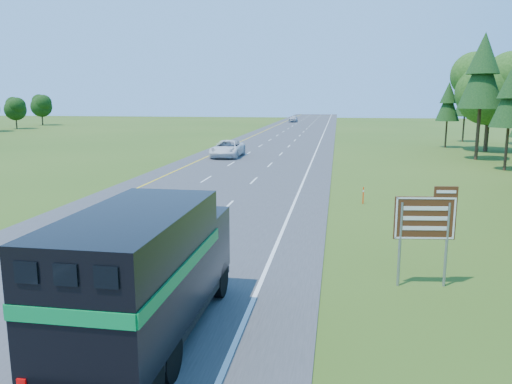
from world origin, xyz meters
The scene contains 7 objects.
road centered at (0.00, 50.00, 0.02)m, with size 15.00×260.00×0.04m, color #38383A.
lane_markings centered at (0.00, 50.00, 0.04)m, with size 11.15×260.00×0.01m.
horse_truck centered at (3.36, 3.95, 1.93)m, with size 2.57×7.99×3.53m.
white_suv centered at (-3.36, 43.42, 0.89)m, with size 2.83×6.15×1.71m, color white.
far_car centered at (-3.23, 118.87, 0.86)m, with size 1.93×4.79×1.63m, color #B6B7BE.
exit_sign centered at (10.79, 9.19, 2.17)m, with size 1.97×0.30×3.35m.
delineator centered at (9.48, 22.08, 0.53)m, with size 0.08×0.05×0.99m.
Camera 1 is at (7.90, -7.10, 6.13)m, focal length 35.00 mm.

